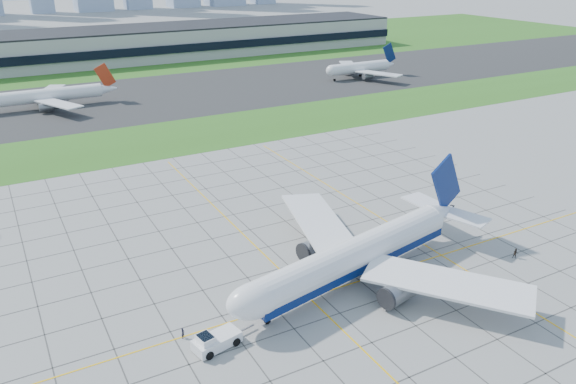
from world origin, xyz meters
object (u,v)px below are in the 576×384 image
object	(u,v)px
crew_near	(183,333)
distant_jet_1	(47,95)
crew_far	(516,254)
distant_jet_2	(360,68)
airliner	(356,255)
pushback_tug	(215,341)

from	to	relation	value
crew_near	distant_jet_1	size ratio (longest dim) A/B	0.04
crew_far	distant_jet_2	distance (m)	159.80
airliner	crew_near	size ratio (longest dim) A/B	32.08
pushback_tug	crew_near	distance (m)	5.25
crew_near	crew_far	bearing A→B (deg)	-51.11
crew_far	distant_jet_2	size ratio (longest dim) A/B	0.04
pushback_tug	crew_far	world-z (taller)	pushback_tug
crew_far	distant_jet_1	world-z (taller)	distant_jet_1
crew_near	distant_jet_1	xyz separation A→B (m)	(1.23, 147.26, 3.65)
distant_jet_1	distant_jet_2	size ratio (longest dim) A/B	1.03
airliner	distant_jet_1	distance (m)	149.10
crew_near	distant_jet_1	world-z (taller)	distant_jet_1
distant_jet_1	distant_jet_2	xyz separation A→B (m)	(127.46, -10.11, -0.00)
crew_far	crew_near	bearing A→B (deg)	-149.18
pushback_tug	crew_far	size ratio (longest dim) A/B	5.20
airliner	distant_jet_1	size ratio (longest dim) A/B	1.22
airliner	pushback_tug	world-z (taller)	airliner
pushback_tug	distant_jet_2	xyz separation A→B (m)	(125.57, 141.36, 3.28)
pushback_tug	crew_far	distance (m)	56.55
pushback_tug	distant_jet_2	bearing A→B (deg)	36.81
distant_jet_1	distant_jet_2	distance (m)	127.86
crew_far	distant_jet_1	distance (m)	164.88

